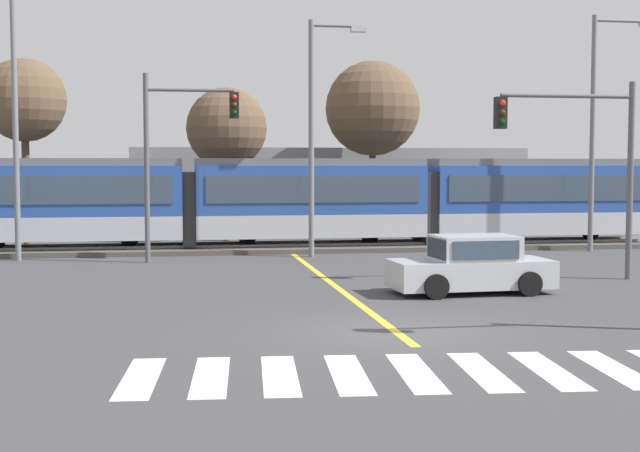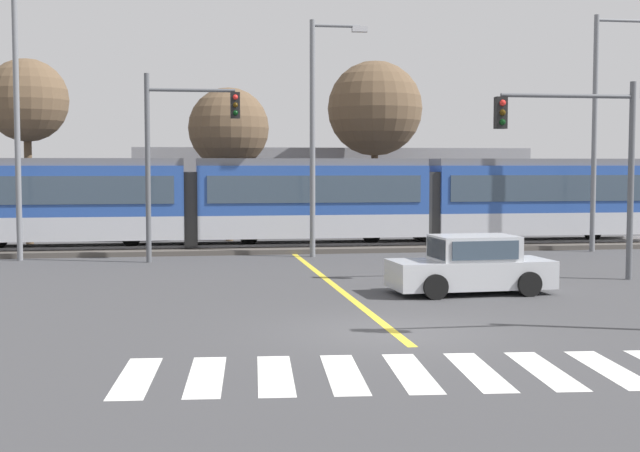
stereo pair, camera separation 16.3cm
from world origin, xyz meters
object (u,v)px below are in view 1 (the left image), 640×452
object	(u,v)px
sedan_crossing	(471,267)
bare_tree_east	(373,109)
street_lamp_centre	(316,124)
bare_tree_far_west	(24,101)
light_rail_tram	(309,198)
traffic_light_mid_right	(583,148)
street_lamp_west	(21,101)
bare_tree_west	(227,129)
street_lamp_east	(598,118)
traffic_light_far_left	(177,141)

from	to	relation	value
sedan_crossing	bare_tree_east	xyz separation A→B (m)	(1.46, 18.42, 5.26)
street_lamp_centre	bare_tree_far_west	xyz separation A→B (m)	(-11.22, 6.55, 1.14)
light_rail_tram	bare_tree_far_west	xyz separation A→B (m)	(-11.40, 3.60, 3.95)
sedan_crossing	bare_tree_far_west	distance (m)	22.05
light_rail_tram	bare_tree_east	size ratio (longest dim) A/B	3.42
street_lamp_centre	bare_tree_far_west	size ratio (longest dim) A/B	1.10
sedan_crossing	bare_tree_east	world-z (taller)	bare_tree_east
traffic_light_mid_right	street_lamp_west	world-z (taller)	street_lamp_west
street_lamp_west	bare_tree_west	size ratio (longest dim) A/B	1.46
street_lamp_west	street_lamp_east	world-z (taller)	street_lamp_west
light_rail_tram	bare_tree_far_west	distance (m)	12.59
street_lamp_centre	street_lamp_east	world-z (taller)	street_lamp_east
traffic_light_far_left	street_lamp_west	bearing A→B (deg)	165.67
street_lamp_west	bare_tree_east	size ratio (longest dim) A/B	1.21
sedan_crossing	light_rail_tram	bearing A→B (deg)	100.52
street_lamp_east	light_rail_tram	bearing A→B (deg)	166.53
light_rail_tram	bare_tree_east	distance (m)	7.86
bare_tree_west	bare_tree_east	bearing A→B (deg)	10.04
street_lamp_centre	bare_tree_far_west	distance (m)	13.04
bare_tree_far_west	bare_tree_west	distance (m)	8.50
bare_tree_east	traffic_light_mid_right	bearing A→B (deg)	-81.17
sedan_crossing	street_lamp_west	bearing A→B (deg)	141.67
street_lamp_east	traffic_light_far_left	bearing A→B (deg)	-175.27
street_lamp_west	bare_tree_far_west	xyz separation A→B (m)	(-0.88, 6.19, 0.43)
street_lamp_west	bare_tree_far_west	bearing A→B (deg)	98.13
sedan_crossing	traffic_light_far_left	bearing A→B (deg)	130.61
street_lamp_centre	street_lamp_east	size ratio (longest dim) A/B	0.94
light_rail_tram	bare_tree_far_west	world-z (taller)	bare_tree_far_west
bare_tree_far_west	bare_tree_west	bearing A→B (deg)	5.69
sedan_crossing	bare_tree_west	bearing A→B (deg)	107.34
street_lamp_west	bare_tree_east	xyz separation A→B (m)	(14.34, 8.23, 0.39)
light_rail_tram	sedan_crossing	size ratio (longest dim) A/B	6.53
traffic_light_far_left	traffic_light_mid_right	bearing A→B (deg)	-30.59
street_lamp_centre	bare_tree_west	distance (m)	7.91
traffic_light_far_left	bare_tree_far_west	bearing A→B (deg)	129.40
sedan_crossing	street_lamp_east	distance (m)	14.01
light_rail_tram	street_lamp_east	bearing A→B (deg)	-13.47
sedan_crossing	traffic_light_mid_right	xyz separation A→B (m)	(4.01, 1.99, 3.15)
light_rail_tram	bare_tree_west	xyz separation A→B (m)	(-3.00, 4.43, 2.90)
street_lamp_east	bare_tree_east	xyz separation A→B (m)	(-7.09, 8.26, 0.78)
street_lamp_centre	bare_tree_east	world-z (taller)	street_lamp_centre
traffic_light_far_left	bare_tree_east	bearing A→B (deg)	46.73
street_lamp_east	bare_tree_east	distance (m)	10.91
street_lamp_west	street_lamp_east	bearing A→B (deg)	-0.06
street_lamp_centre	sedan_crossing	bearing A→B (deg)	-75.46
bare_tree_west	street_lamp_east	bearing A→B (deg)	-26.85
traffic_light_mid_right	street_lamp_west	xyz separation A→B (m)	(-16.90, 8.20, 1.72)
street_lamp_centre	bare_tree_far_west	world-z (taller)	street_lamp_centre
light_rail_tram	street_lamp_east	distance (m)	11.66
street_lamp_centre	traffic_light_mid_right	bearing A→B (deg)	-50.10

